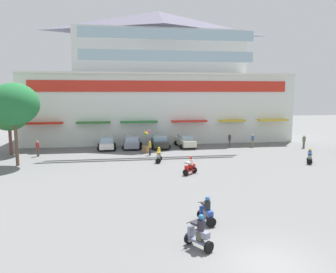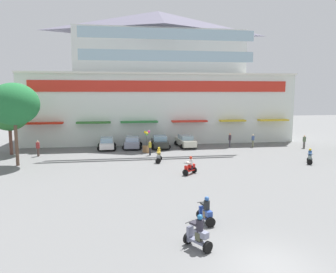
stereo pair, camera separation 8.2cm
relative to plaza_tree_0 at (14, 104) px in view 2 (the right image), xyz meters
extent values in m
plane|color=slate|center=(15.28, -7.23, -5.75)|extent=(128.00, 128.00, 0.00)
cube|color=silver|center=(15.28, 15.08, -1.19)|extent=(36.14, 10.61, 9.12)
cube|color=silver|center=(15.28, 15.61, 6.39)|extent=(22.84, 9.55, 6.05)
pyramid|color=slate|center=(15.28, 15.61, 10.93)|extent=(23.29, 9.76, 3.04)
cube|color=red|center=(15.28, 9.71, 1.84)|extent=(33.25, 0.12, 1.40)
cube|color=silver|center=(15.28, 9.67, 3.49)|extent=(36.14, 0.70, 0.24)
cube|color=red|center=(0.49, 9.22, -2.63)|extent=(4.43, 1.10, 0.20)
cube|color=#2F692C|center=(6.39, 9.22, -2.63)|extent=(4.16, 1.10, 0.20)
cube|color=#287336|center=(12.04, 9.22, -2.63)|extent=(4.69, 1.10, 0.20)
cube|color=red|center=(18.55, 9.22, -2.63)|extent=(4.61, 1.10, 0.20)
cube|color=gold|center=(24.38, 9.22, -2.63)|extent=(3.43, 1.10, 0.20)
cube|color=gold|center=(30.13, 9.22, -2.63)|extent=(4.09, 1.10, 0.20)
cube|color=#99B7C6|center=(15.28, 5.49, 5.18)|extent=(20.10, 0.08, 1.21)
cube|color=#99B7C6|center=(15.28, 5.49, 7.60)|extent=(20.10, 0.08, 1.21)
cylinder|color=brown|center=(0.00, 0.00, -3.66)|extent=(0.30, 0.30, 4.18)
ellipsoid|color=#216A36|center=(0.00, 0.00, 0.02)|extent=(4.54, 4.25, 3.89)
cylinder|color=brown|center=(-2.33, 5.80, -4.20)|extent=(0.35, 0.35, 3.09)
ellipsoid|color=#2D7234|center=(-2.33, 5.80, -1.14)|extent=(4.33, 4.11, 3.86)
cube|color=silver|center=(7.99, 7.59, -5.17)|extent=(1.77, 4.10, 0.62)
cube|color=#8CB0C8|center=(7.99, 7.59, -4.59)|extent=(1.48, 2.07, 0.54)
cylinder|color=black|center=(7.13, 8.83, -5.45)|extent=(0.60, 0.18, 0.60)
cylinder|color=black|center=(8.77, 8.87, -5.45)|extent=(0.60, 0.18, 0.60)
cylinder|color=black|center=(7.20, 6.31, -5.45)|extent=(0.60, 0.18, 0.60)
cylinder|color=black|center=(8.85, 6.36, -5.45)|extent=(0.60, 0.18, 0.60)
cube|color=gray|center=(11.08, 7.76, -5.16)|extent=(2.14, 4.16, 0.65)
cube|color=#A0B5CF|center=(11.08, 7.76, -4.58)|extent=(1.71, 2.14, 0.51)
cylinder|color=black|center=(10.30, 9.08, -5.45)|extent=(0.61, 0.22, 0.60)
cylinder|color=black|center=(12.08, 8.92, -5.45)|extent=(0.61, 0.22, 0.60)
cylinder|color=black|center=(10.08, 6.59, -5.45)|extent=(0.61, 0.22, 0.60)
cylinder|color=black|center=(11.86, 6.44, -5.45)|extent=(0.61, 0.22, 0.60)
cube|color=#2A2C28|center=(14.45, 7.63, -5.14)|extent=(1.94, 4.35, 0.68)
cube|color=#8DB6D2|center=(14.45, 7.63, -4.53)|extent=(1.62, 2.20, 0.55)
cylinder|color=black|center=(13.59, 8.99, -5.45)|extent=(0.60, 0.18, 0.60)
cylinder|color=black|center=(15.39, 8.94, -5.45)|extent=(0.60, 0.18, 0.60)
cylinder|color=black|center=(13.51, 6.33, -5.45)|extent=(0.60, 0.18, 0.60)
cylinder|color=black|center=(15.31, 6.28, -5.45)|extent=(0.60, 0.18, 0.60)
cube|color=beige|center=(17.74, 7.77, -5.12)|extent=(1.98, 4.58, 0.72)
cube|color=#97B4C2|center=(17.74, 7.77, -4.51)|extent=(1.59, 2.33, 0.49)
cylinder|color=black|center=(16.81, 9.10, -5.45)|extent=(0.61, 0.21, 0.60)
cylinder|color=black|center=(18.47, 9.21, -5.45)|extent=(0.61, 0.21, 0.60)
cylinder|color=black|center=(17.00, 6.33, -5.45)|extent=(0.61, 0.21, 0.60)
cylinder|color=black|center=(18.66, 6.45, -5.45)|extent=(0.61, 0.21, 0.60)
cylinder|color=black|center=(27.34, -3.90, -5.49)|extent=(0.52, 0.40, 0.52)
cylinder|color=black|center=(28.01, -2.82, -5.49)|extent=(0.52, 0.40, 0.52)
cube|color=gray|center=(27.68, -3.36, -5.43)|extent=(0.83, 1.10, 0.10)
cube|color=gray|center=(27.80, -3.17, -5.08)|extent=(0.63, 0.76, 0.28)
cube|color=gray|center=(27.41, -3.79, -5.28)|extent=(0.35, 0.29, 0.66)
cylinder|color=black|center=(27.40, -3.81, -4.74)|extent=(0.46, 0.30, 0.04)
cube|color=#192E3D|center=(27.74, -3.25, -5.20)|extent=(0.42, 0.41, 0.36)
cylinder|color=#31578A|center=(27.74, -3.25, -4.77)|extent=(0.44, 0.44, 0.50)
sphere|color=gold|center=(27.74, -3.25, -4.41)|extent=(0.25, 0.25, 0.25)
cube|color=#31578A|center=(27.60, -3.49, -4.75)|extent=(0.52, 0.55, 0.10)
cylinder|color=black|center=(14.83, -6.07, -5.49)|extent=(0.45, 0.48, 0.52)
cylinder|color=black|center=(15.76, -5.23, -5.49)|extent=(0.45, 0.48, 0.52)
cube|color=red|center=(15.30, -5.65, -5.43)|extent=(1.01, 0.94, 0.10)
cube|color=red|center=(15.47, -5.50, -5.07)|extent=(0.72, 0.69, 0.28)
cube|color=red|center=(14.92, -5.98, -5.27)|extent=(0.32, 0.33, 0.67)
cylinder|color=black|center=(14.91, -6.00, -4.73)|extent=(0.37, 0.41, 0.04)
cube|color=black|center=(15.39, -5.57, -5.19)|extent=(0.42, 0.43, 0.36)
cylinder|color=silver|center=(15.39, -5.57, -4.73)|extent=(0.45, 0.45, 0.55)
sphere|color=red|center=(15.39, -5.57, -4.35)|extent=(0.25, 0.25, 0.25)
cube|color=silver|center=(15.19, -5.75, -4.70)|extent=(0.55, 0.55, 0.10)
cylinder|color=black|center=(13.80, -15.11, -5.49)|extent=(0.54, 0.23, 0.52)
cylinder|color=black|center=(14.00, -16.26, -5.49)|extent=(0.54, 0.23, 0.52)
cube|color=#2A479B|center=(13.90, -15.68, -5.43)|extent=(0.45, 1.06, 0.10)
cube|color=#2A479B|center=(13.94, -15.89, -5.11)|extent=(0.41, 0.70, 0.28)
cube|color=#2A479B|center=(13.82, -15.22, -5.29)|extent=(0.34, 0.19, 0.63)
cylinder|color=black|center=(13.81, -15.20, -4.77)|extent=(0.52, 0.13, 0.04)
cube|color=#776851|center=(13.92, -15.80, -5.23)|extent=(0.36, 0.33, 0.36)
cylinder|color=#242627|center=(13.92, -15.80, -4.77)|extent=(0.37, 0.37, 0.55)
sphere|color=#305EA5|center=(13.92, -15.80, -4.39)|extent=(0.25, 0.25, 0.25)
cube|color=#242627|center=(13.88, -15.55, -4.75)|extent=(0.41, 0.49, 0.10)
cylinder|color=black|center=(12.48, -17.84, -5.49)|extent=(0.51, 0.41, 0.52)
cylinder|color=black|center=(13.14, -18.82, -5.49)|extent=(0.51, 0.41, 0.52)
cube|color=slate|center=(12.81, -18.33, -5.43)|extent=(0.81, 1.02, 0.10)
cube|color=slate|center=(12.93, -18.50, -5.01)|extent=(0.62, 0.71, 0.28)
cube|color=slate|center=(12.55, -17.94, -5.23)|extent=(0.34, 0.29, 0.72)
cylinder|color=black|center=(12.54, -17.92, -4.67)|extent=(0.45, 0.32, 0.04)
cube|color=#4E513D|center=(12.88, -18.43, -5.13)|extent=(0.42, 0.41, 0.36)
cylinder|color=#2B2833|center=(12.88, -18.43, -4.67)|extent=(0.44, 0.44, 0.56)
sphere|color=#2568A0|center=(12.88, -18.43, -4.28)|extent=(0.25, 0.25, 0.25)
cube|color=#2B2833|center=(12.73, -18.21, -4.64)|extent=(0.53, 0.55, 0.10)
cylinder|color=black|center=(13.16, -1.19, -5.49)|extent=(0.54, 0.26, 0.52)
cylinder|color=black|center=(13.46, 0.08, -5.49)|extent=(0.54, 0.26, 0.52)
cube|color=gray|center=(13.31, -0.55, -5.43)|extent=(0.53, 1.18, 0.10)
cube|color=gray|center=(13.36, -0.32, -5.11)|extent=(0.46, 0.78, 0.28)
cube|color=gray|center=(13.19, -1.06, -5.30)|extent=(0.34, 0.21, 0.63)
cylinder|color=black|center=(13.19, -1.09, -4.77)|extent=(0.51, 0.15, 0.04)
cube|color=#272826|center=(13.34, -0.42, -5.23)|extent=(0.38, 0.35, 0.36)
cylinder|color=gold|center=(13.34, -0.42, -4.77)|extent=(0.38, 0.38, 0.57)
sphere|color=gold|center=(13.34, -0.42, -4.37)|extent=(0.25, 0.25, 0.25)
cube|color=gold|center=(13.27, -0.70, -4.74)|extent=(0.43, 0.51, 0.10)
cylinder|color=#23262E|center=(12.79, 3.07, -5.32)|extent=(0.25, 0.25, 0.86)
cylinder|color=gold|center=(12.79, 3.07, -4.62)|extent=(0.40, 0.40, 0.54)
sphere|color=tan|center=(12.79, 3.07, -4.24)|extent=(0.21, 0.21, 0.21)
cylinder|color=#48434D|center=(23.17, 6.69, -5.29)|extent=(0.30, 0.30, 0.91)
cylinder|color=#382A31|center=(23.17, 6.69, -4.52)|extent=(0.48, 0.48, 0.63)
sphere|color=tan|center=(23.17, 6.69, -4.09)|extent=(0.23, 0.23, 0.23)
cylinder|color=#717455|center=(26.05, 6.29, -5.31)|extent=(0.31, 0.31, 0.88)
cylinder|color=#3D5487|center=(26.05, 6.29, -4.60)|extent=(0.50, 0.50, 0.54)
sphere|color=tan|center=(26.05, 6.29, -4.22)|extent=(0.21, 0.21, 0.21)
cylinder|color=#534F4D|center=(32.04, 4.71, -5.34)|extent=(0.30, 0.30, 0.82)
cylinder|color=#58694E|center=(32.04, 4.71, -4.65)|extent=(0.48, 0.48, 0.57)
sphere|color=tan|center=(32.04, 4.71, -4.25)|extent=(0.22, 0.22, 0.22)
cylinder|color=brown|center=(0.84, 4.31, -5.31)|extent=(0.31, 0.31, 0.88)
cylinder|color=maroon|center=(0.84, 4.31, -4.56)|extent=(0.49, 0.49, 0.62)
sphere|color=tan|center=(0.84, 4.31, -4.15)|extent=(0.21, 0.21, 0.21)
cube|color=#A17449|center=(12.59, 4.76, -5.38)|extent=(0.94, 1.07, 0.75)
cylinder|color=#4C4C4C|center=(12.59, 4.76, -4.40)|extent=(0.04, 0.04, 1.20)
sphere|color=#DE2C99|center=(12.83, 4.74, -3.35)|extent=(0.30, 0.30, 0.30)
sphere|color=#54C656|center=(12.61, 4.91, -3.64)|extent=(0.35, 0.35, 0.35)
sphere|color=yellow|center=(12.40, 4.75, -3.39)|extent=(0.29, 0.29, 0.29)
sphere|color=yellow|center=(12.58, 4.49, -3.48)|extent=(0.29, 0.29, 0.29)
camera|label=1|loc=(9.40, -31.37, 1.10)|focal=34.37mm
camera|label=2|loc=(9.48, -31.39, 1.10)|focal=34.37mm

